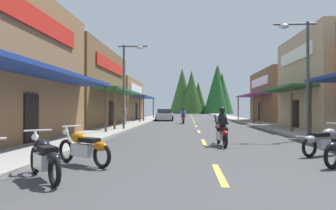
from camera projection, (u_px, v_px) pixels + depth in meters
name	position (u px, v px, depth m)	size (l,w,h in m)	color
ground	(194.00, 122.00, 33.40)	(9.32, 96.93, 0.10)	#424244
sidewalk_left	(140.00, 121.00, 33.77)	(2.48, 96.93, 0.12)	#9E9991
sidewalk_right	(249.00, 122.00, 33.03)	(2.48, 96.93, 0.12)	#9E9991
centerline_dashes	(193.00, 121.00, 37.03)	(0.16, 71.66, 0.01)	#E0C64C
storefront_left_middle	(72.00, 88.00, 26.11)	(8.63, 12.43, 6.45)	brown
storefront_left_far	(108.00, 100.00, 38.99)	(9.03, 11.33, 5.04)	olive
storefront_right_far	(298.00, 96.00, 33.27)	(10.04, 10.45, 5.56)	brown
streetlamp_left	(128.00, 74.00, 21.01)	(2.01, 0.30, 5.83)	#474C51
streetlamp_right	(301.00, 62.00, 14.85)	(2.01, 0.30, 5.68)	#474C51
motorcycle_parked_right_3	(325.00, 140.00, 9.80)	(1.88, 1.19, 1.04)	black
motorcycle_parked_left_1	(44.00, 157.00, 6.49)	(1.45, 1.71, 1.04)	black
motorcycle_parked_left_2	(84.00, 147.00, 8.20)	(1.84, 1.26, 1.04)	black
rider_cruising_lead	(222.00, 130.00, 12.40)	(0.60, 2.14, 1.57)	black
rider_cruising_trailing	(183.00, 117.00, 29.82)	(0.60, 2.14, 1.57)	black
pedestrian_browsing	(124.00, 114.00, 25.31)	(0.53, 0.38, 1.76)	#B2A599
parked_car_curbside	(165.00, 115.00, 37.10)	(2.17, 4.35, 1.40)	silver
treeline_backdrop	(204.00, 92.00, 83.08)	(17.06, 11.02, 13.43)	#2F5623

